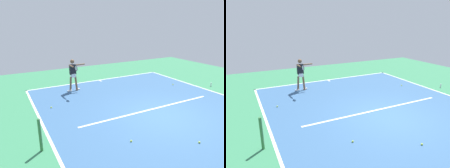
% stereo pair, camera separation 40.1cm
% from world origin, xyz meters
% --- Properties ---
extents(ground_plane, '(21.73, 21.73, 0.00)m').
position_xyz_m(ground_plane, '(0.00, 0.00, 0.00)').
color(ground_plane, '#388456').
extents(court_surface, '(9.27, 12.68, 0.00)m').
position_xyz_m(court_surface, '(0.00, 0.00, 0.00)').
color(court_surface, '#38608E').
rests_on(court_surface, ground_plane).
extents(court_line_baseline_near, '(9.27, 0.10, 0.01)m').
position_xyz_m(court_line_baseline_near, '(0.00, -6.29, 0.00)').
color(court_line_baseline_near, white).
rests_on(court_line_baseline_near, ground_plane).
extents(court_line_sideline_right, '(0.10, 12.68, 0.01)m').
position_xyz_m(court_line_sideline_right, '(4.59, 0.00, 0.00)').
color(court_line_sideline_right, white).
rests_on(court_line_sideline_right, ground_plane).
extents(court_line_service, '(6.96, 0.10, 0.01)m').
position_xyz_m(court_line_service, '(0.00, -0.82, 0.00)').
color(court_line_service, white).
rests_on(court_line_service, ground_plane).
extents(court_line_centre_mark, '(0.10, 0.30, 0.01)m').
position_xyz_m(court_line_centre_mark, '(0.00, -6.09, 0.00)').
color(court_line_centre_mark, white).
rests_on(court_line_centre_mark, ground_plane).
extents(net_post, '(0.09, 0.09, 1.07)m').
position_xyz_m(net_post, '(4.94, 0.00, 0.54)').
color(net_post, '#38753D').
rests_on(net_post, ground_plane).
extents(tennis_player, '(1.09, 1.22, 1.80)m').
position_xyz_m(tennis_player, '(2.20, -4.99, 1.04)').
color(tennis_player, brown).
rests_on(tennis_player, ground_plane).
extents(tennis_ball_by_sideline, '(0.07, 0.07, 0.07)m').
position_xyz_m(tennis_ball_by_sideline, '(2.27, 0.92, 0.03)').
color(tennis_ball_by_sideline, '#C6E53D').
rests_on(tennis_ball_by_sideline, ground_plane).
extents(tennis_ball_far_corner, '(0.07, 0.07, 0.07)m').
position_xyz_m(tennis_ball_far_corner, '(-3.51, -3.08, 0.03)').
color(tennis_ball_far_corner, '#CCE033').
rests_on(tennis_ball_far_corner, ground_plane).
extents(tennis_ball_by_baseline, '(0.07, 0.07, 0.07)m').
position_xyz_m(tennis_ball_by_baseline, '(0.37, 2.04, 0.03)').
color(tennis_ball_by_baseline, '#C6E53D').
rests_on(tennis_ball_by_baseline, ground_plane).
extents(tennis_ball_near_player, '(0.07, 0.07, 0.07)m').
position_xyz_m(tennis_ball_near_player, '(3.92, -3.14, 0.03)').
color(tennis_ball_near_player, '#C6E53D').
rests_on(tennis_ball_near_player, ground_plane).
extents(water_bottle, '(0.07, 0.07, 0.22)m').
position_xyz_m(water_bottle, '(-5.36, -1.80, 0.11)').
color(water_bottle, white).
rests_on(water_bottle, ground_plane).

